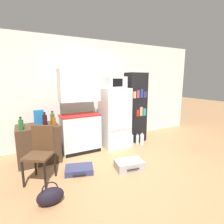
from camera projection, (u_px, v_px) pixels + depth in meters
name	position (u px, v px, depth m)	size (l,w,h in m)	color
ground_plane	(134.00, 171.00, 3.24)	(24.00, 24.00, 0.00)	#A3754C
wall_back	(100.00, 92.00, 4.82)	(6.40, 0.10, 2.69)	silver
side_table	(39.00, 143.00, 3.60)	(0.80, 0.62, 0.76)	#422D1E
kitchen_hutch	(80.00, 114.00, 4.00)	(0.89, 0.47, 1.91)	silver
refrigerator	(115.00, 118.00, 4.36)	(0.64, 0.63, 1.47)	white
microwave	(115.00, 82.00, 4.19)	(0.45, 0.44, 0.27)	silver
bookshelf	(135.00, 107.00, 4.75)	(0.53, 0.38, 1.85)	black
bottle_amber_beer	(54.00, 121.00, 3.50)	(0.08, 0.08, 0.21)	brown
bottle_milk_white	(21.00, 123.00, 3.45)	(0.09, 0.09, 0.18)	white
bottle_olive_oil	(53.00, 119.00, 3.62)	(0.08, 0.08, 0.28)	#566619
bottle_wine_dark	(45.00, 120.00, 3.54)	(0.09, 0.09, 0.27)	black
bottle_green_tall	(21.00, 124.00, 3.22)	(0.08, 0.08, 0.25)	#1E6028
cereal_box	(39.00, 117.00, 3.61)	(0.19, 0.07, 0.30)	#1E66A8
chair	(41.00, 148.00, 2.92)	(0.55, 0.55, 0.92)	black
suitcase_large_flat	(129.00, 165.00, 3.32)	(0.57, 0.41, 0.16)	#99999E
suitcase_small_flat	(79.00, 170.00, 3.20)	(0.58, 0.47, 0.11)	navy
handbag	(50.00, 196.00, 2.37)	(0.36, 0.20, 0.33)	black
water_bottle_front	(132.00, 140.00, 4.50)	(0.09, 0.09, 0.34)	silver
water_bottle_middle	(137.00, 139.00, 4.61)	(0.08, 0.08, 0.30)	silver
water_bottle_back	(142.00, 139.00, 4.58)	(0.10, 0.10, 0.34)	silver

